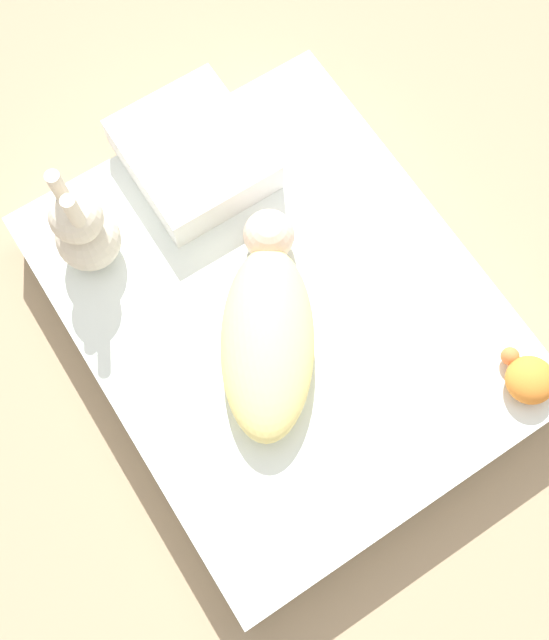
{
  "coord_description": "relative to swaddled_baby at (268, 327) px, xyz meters",
  "views": [
    {
      "loc": [
        -0.48,
        0.33,
        1.83
      ],
      "look_at": [
        -0.04,
        0.04,
        0.22
      ],
      "focal_mm": 42.0,
      "sensor_mm": 36.0,
      "label": 1
    }
  ],
  "objects": [
    {
      "name": "turtle_plush",
      "position": [
        -0.41,
        -0.43,
        -0.03
      ],
      "size": [
        0.14,
        0.11,
        0.07
      ],
      "color": "orange",
      "rests_on": "bed_mattress"
    },
    {
      "name": "swaddled_baby",
      "position": [
        0.0,
        0.0,
        0.0
      ],
      "size": [
        0.52,
        0.42,
        0.13
      ],
      "rotation": [
        0.0,
        0.0,
        5.7
      ],
      "color": "#EFDB7F",
      "rests_on": "bed_mattress"
    },
    {
      "name": "bunny_plush",
      "position": [
        0.4,
        0.23,
        0.06
      ],
      "size": [
        0.15,
        0.15,
        0.32
      ],
      "color": "beige",
      "rests_on": "bed_mattress"
    },
    {
      "name": "pillow",
      "position": [
        0.47,
        -0.09,
        -0.01
      ],
      "size": [
        0.34,
        0.3,
        0.1
      ],
      "color": "white",
      "rests_on": "bed_mattress"
    },
    {
      "name": "ground_plane",
      "position": [
        0.05,
        -0.07,
        -0.24
      ],
      "size": [
        12.0,
        12.0,
        0.0
      ],
      "primitive_type": "plane",
      "color": "#9E8466"
    },
    {
      "name": "bed_mattress",
      "position": [
        0.05,
        -0.07,
        -0.15
      ],
      "size": [
        1.11,
        0.9,
        0.17
      ],
      "color": "white",
      "rests_on": "ground_plane"
    }
  ]
}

